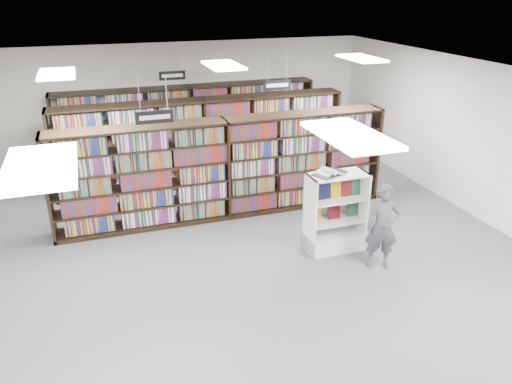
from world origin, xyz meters
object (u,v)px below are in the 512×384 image
object	(u,v)px
bookshelf_row_near	(226,169)
open_book	(329,172)
endcap_display	(334,224)
shopper	(382,227)

from	to	relation	value
bookshelf_row_near	open_book	xyz separation A→B (m)	(1.34, -2.04, 0.48)
open_book	endcap_display	bearing A→B (deg)	-28.65
shopper	bookshelf_row_near	bearing A→B (deg)	144.69
bookshelf_row_near	endcap_display	distance (m)	2.59
open_book	shopper	xyz separation A→B (m)	(0.62, -0.87, -0.76)
bookshelf_row_near	endcap_display	size ratio (longest dim) A/B	4.66
endcap_display	shopper	size ratio (longest dim) A/B	0.97
endcap_display	open_book	world-z (taller)	open_book
bookshelf_row_near	endcap_display	bearing A→B (deg)	-54.08
bookshelf_row_near	shopper	xyz separation A→B (m)	(1.96, -2.91, -0.28)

